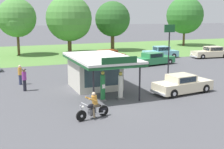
{
  "coord_description": "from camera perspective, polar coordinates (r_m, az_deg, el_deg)",
  "views": [
    {
      "loc": [
        -7.26,
        -17.26,
        5.96
      ],
      "look_at": [
        1.11,
        3.6,
        1.4
      ],
      "focal_mm": 47.66,
      "sensor_mm": 36.0,
      "label": 1
    }
  ],
  "objects": [
    {
      "name": "ground_plane",
      "position": [
        19.65,
        0.9,
        -6.19
      ],
      "size": [
        300.0,
        300.0,
        0.0
      ],
      "primitive_type": "plane",
      "color": "#4C4C51"
    },
    {
      "name": "grass_verge_strip",
      "position": [
        48.18,
        -13.07,
        4.07
      ],
      "size": [
        120.0,
        24.0,
        0.01
      ],
      "primitive_type": "cube",
      "color": "#56843D",
      "rests_on": "ground"
    },
    {
      "name": "service_station_kiosk",
      "position": [
        24.03,
        -3.1,
        1.06
      ],
      "size": [
        4.27,
        7.38,
        3.24
      ],
      "color": "beige",
      "rests_on": "ground"
    },
    {
      "name": "gas_pump_nearside",
      "position": [
        20.77,
        -1.78,
        -2.43
      ],
      "size": [
        0.44,
        0.44,
        2.11
      ],
      "color": "slate",
      "rests_on": "ground"
    },
    {
      "name": "gas_pump_offside",
      "position": [
        21.28,
        1.64,
        -2.3
      ],
      "size": [
        0.44,
        0.44,
        1.96
      ],
      "color": "slate",
      "rests_on": "ground"
    },
    {
      "name": "motorcycle_with_rider",
      "position": [
        17.36,
        -3.62,
        -6.36
      ],
      "size": [
        2.13,
        0.8,
        1.58
      ],
      "color": "black",
      "rests_on": "ground"
    },
    {
      "name": "featured_classic_sedan",
      "position": [
        23.49,
        13.35,
        -1.89
      ],
      "size": [
        5.02,
        2.33,
        1.45
      ],
      "color": "beige",
      "rests_on": "ground"
    },
    {
      "name": "parked_car_back_row_far_left",
      "position": [
        36.08,
        7.95,
        2.93
      ],
      "size": [
        5.69,
        2.77,
        1.48
      ],
      "color": "#2D844C",
      "rests_on": "ground"
    },
    {
      "name": "parked_car_back_row_centre_right",
      "position": [
        37.69,
        -1.18,
        3.45
      ],
      "size": [
        5.32,
        2.47,
        1.52
      ],
      "color": "#993819",
      "rests_on": "ground"
    },
    {
      "name": "parked_car_back_row_left",
      "position": [
        42.12,
        9.3,
        4.18
      ],
      "size": [
        5.1,
        2.33,
        1.61
      ],
      "color": "#7AC6D1",
      "rests_on": "ground"
    },
    {
      "name": "parked_car_back_row_far_right",
      "position": [
        43.85,
        18.42,
        4.01
      ],
      "size": [
        5.48,
        2.43,
        1.56
      ],
      "color": "beige",
      "rests_on": "ground"
    },
    {
      "name": "bystander_chatting_near_pumps",
      "position": [
        26.7,
        -17.22,
        0.03
      ],
      "size": [
        0.34,
        0.34,
        1.71
      ],
      "color": "#2D3351",
      "rests_on": "ground"
    },
    {
      "name": "bystander_strolling_foreground",
      "position": [
        24.36,
        -16.47,
        -0.86
      ],
      "size": [
        0.39,
        0.39,
        1.77
      ],
      "color": "black",
      "rests_on": "ground"
    },
    {
      "name": "tree_oak_distant_spare",
      "position": [
        45.61,
        -17.82,
        10.12
      ],
      "size": [
        5.6,
        5.6,
        8.28
      ],
      "color": "brown",
      "rests_on": "ground"
    },
    {
      "name": "tree_oak_right",
      "position": [
        59.51,
        13.71,
        10.88
      ],
      "size": [
        7.0,
        7.0,
        9.29
      ],
      "color": "brown",
      "rests_on": "ground"
    },
    {
      "name": "tree_oak_far_right",
      "position": [
        46.61,
        -7.99,
        10.4
      ],
      "size": [
        7.0,
        7.0,
        8.88
      ],
      "color": "brown",
      "rests_on": "ground"
    },
    {
      "name": "tree_oak_far_left",
      "position": [
        49.52,
        0.11,
        10.58
      ],
      "size": [
        5.74,
        5.74,
        8.09
      ],
      "color": "brown",
      "rests_on": "ground"
    },
    {
      "name": "roadside_pole_sign",
      "position": [
        28.08,
        10.91,
        6.08
      ],
      "size": [
        1.1,
        0.12,
        5.04
      ],
      "color": "black",
      "rests_on": "ground"
    }
  ]
}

